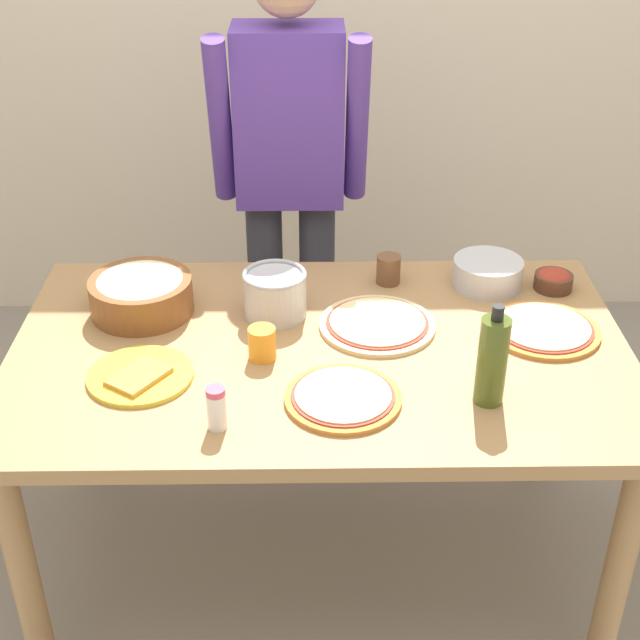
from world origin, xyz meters
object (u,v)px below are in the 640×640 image
person_cook (290,173)px  cup_orange (262,343)px  plate_with_slice (140,376)px  olive_oil_bottle (492,360)px  small_sauce_bowl (554,280)px  steel_pot (275,293)px  pizza_raw_on_board (377,324)px  salt_shaker (217,408)px  mixing_bowl_steel (488,273)px  pizza_cooked_on_tray (543,329)px  pizza_second_cooked (343,397)px  dining_table (320,376)px  popcorn_bowl (141,292)px  cup_small_brown (388,269)px

person_cook → cup_orange: size_ratio=19.06×
plate_with_slice → olive_oil_bottle: size_ratio=1.02×
small_sauce_bowl → steel_pot: size_ratio=0.63×
pizza_raw_on_board → salt_shaker: (-0.39, -0.43, 0.04)m
mixing_bowl_steel → cup_orange: cup_orange is taller
pizza_cooked_on_tray → steel_pot: size_ratio=1.72×
pizza_second_cooked → steel_pot: bearing=112.9°
mixing_bowl_steel → person_cook: bearing=143.0°
pizza_cooked_on_tray → steel_pot: bearing=172.0°
dining_table → steel_pot: (-0.12, 0.16, 0.16)m
popcorn_bowl → salt_shaker: (0.25, -0.52, -0.01)m
mixing_bowl_steel → dining_table: bearing=-146.3°
mixing_bowl_steel → olive_oil_bottle: size_ratio=0.78×
steel_pot → salt_shaker: bearing=-103.0°
pizza_cooked_on_tray → popcorn_bowl: popcorn_bowl is taller
dining_table → steel_pot: size_ratio=9.22×
pizza_second_cooked → pizza_cooked_on_tray: bearing=29.0°
steel_pot → pizza_cooked_on_tray: bearing=-8.0°
small_sauce_bowl → salt_shaker: bearing=-145.0°
olive_oil_bottle → pizza_second_cooked: bearing=179.4°
mixing_bowl_steel → popcorn_bowl: bearing=-171.9°
pizza_second_cooked → cup_orange: bearing=136.3°
cup_orange → cup_small_brown: (0.35, 0.40, 0.00)m
dining_table → plate_with_slice: (-0.44, -0.14, 0.10)m
plate_with_slice → cup_orange: (0.29, 0.09, 0.03)m
olive_oil_bottle → salt_shaker: (-0.63, -0.09, -0.06)m
popcorn_bowl → cup_orange: bearing=-34.8°
person_cook → pizza_raw_on_board: 0.72m
pizza_raw_on_board → steel_pot: steel_pot is taller
plate_with_slice → steel_pot: bearing=43.4°
person_cook → olive_oil_bottle: person_cook is taller
pizza_cooked_on_tray → salt_shaker: size_ratio=2.81×
small_sauce_bowl → cup_small_brown: cup_small_brown is taller
plate_with_slice → steel_pot: 0.45m
pizza_cooked_on_tray → salt_shaker: bearing=-154.3°
cup_small_brown → pizza_cooked_on_tray: bearing=-35.9°
steel_pot → cup_orange: bearing=-97.1°
pizza_raw_on_board → olive_oil_bottle: (0.24, -0.34, 0.10)m
pizza_cooked_on_tray → cup_small_brown: (-0.39, 0.28, 0.03)m
cup_small_brown → salt_shaker: 0.81m
person_cook → cup_small_brown: 0.52m
person_cook → pizza_second_cooked: 1.02m
pizza_raw_on_board → pizza_second_cooked: 0.35m
person_cook → popcorn_bowl: 0.71m
dining_table → salt_shaker: 0.43m
popcorn_bowl → small_sauce_bowl: (1.16, 0.12, -0.03)m
person_cook → small_sauce_bowl: 0.90m
pizza_cooked_on_tray → olive_oil_bottle: size_ratio=1.16×
mixing_bowl_steel → cup_orange: (-0.63, -0.37, 0.00)m
small_sauce_bowl → cup_small_brown: 0.47m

